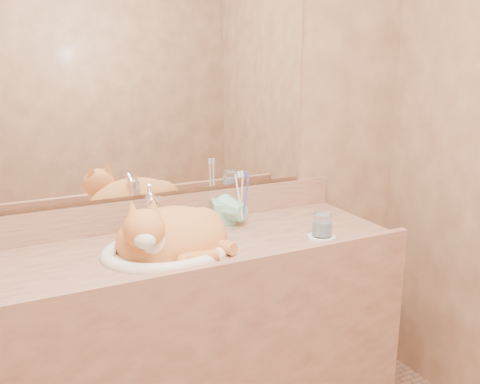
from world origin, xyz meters
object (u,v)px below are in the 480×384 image
toothbrush_cup (243,214)px  water_glass (322,225)px  vanity_counter (183,354)px  soap_dispenser (225,202)px  cat (170,233)px  sink_basin (167,233)px

toothbrush_cup → water_glass: (0.21, -0.25, -0.00)m
vanity_counter → water_glass: size_ratio=18.63×
soap_dispenser → water_glass: 0.39m
vanity_counter → toothbrush_cup: bearing=18.9°
water_glass → cat: bearing=166.5°
sink_basin → toothbrush_cup: (0.35, 0.12, -0.02)m
soap_dispenser → water_glass: size_ratio=2.27×
vanity_counter → soap_dispenser: bearing=30.6°
vanity_counter → toothbrush_cup: size_ratio=13.74×
sink_basin → soap_dispenser: 0.34m
cat → vanity_counter: bearing=24.0°
vanity_counter → soap_dispenser: soap_dispenser is taller
vanity_counter → toothbrush_cup: (0.30, 0.10, 0.48)m
cat → toothbrush_cup: bearing=26.1°
sink_basin → toothbrush_cup: sink_basin is taller
soap_dispenser → sink_basin: bearing=-134.9°
toothbrush_cup → water_glass: toothbrush_cup is taller
vanity_counter → cat: size_ratio=4.00×
sink_basin → cat: size_ratio=1.12×
sink_basin → vanity_counter: bearing=26.9°
water_glass → vanity_counter: bearing=164.4°
vanity_counter → cat: bearing=-163.5°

